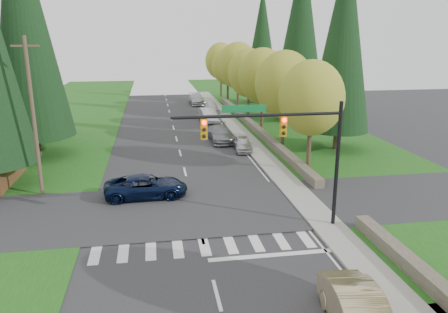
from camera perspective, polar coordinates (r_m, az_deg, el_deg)
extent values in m
plane|color=#28282B|center=(19.12, -1.38, -16.00)|extent=(120.00, 120.00, 0.00)
cube|color=#1A5316|center=(40.46, 13.04, 0.91)|extent=(14.00, 110.00, 0.06)
cube|color=#1A5316|center=(39.01, -25.06, -0.74)|extent=(14.00, 110.00, 0.06)
cube|color=#28282B|center=(26.23, -3.84, -6.89)|extent=(120.00, 8.00, 0.10)
cube|color=gray|center=(40.45, 3.95, 1.33)|extent=(1.80, 80.00, 0.13)
cube|color=gray|center=(40.27, 2.77, 1.28)|extent=(0.20, 80.00, 0.13)
cube|color=#4C4438|center=(19.57, 26.95, -15.88)|extent=(0.70, 14.00, 0.70)
cube|color=#4C4438|center=(48.36, 3.75, 4.04)|extent=(0.70, 40.00, 0.70)
cylinder|color=black|center=(23.63, 14.53, -1.18)|extent=(0.20, 0.20, 6.80)
cylinder|color=black|center=(21.60, 4.50, 5.37)|extent=(8.60, 0.16, 0.16)
cube|color=#0C662D|center=(21.43, 2.65, 6.27)|extent=(2.20, 0.04, 0.35)
cube|color=#BF8C0C|center=(22.06, 7.75, 3.90)|extent=(0.32, 0.24, 1.00)
sphere|color=#FF0C05|center=(21.86, 7.89, 4.72)|extent=(0.22, 0.22, 0.22)
cube|color=#BF8C0C|center=(21.24, -2.65, 3.58)|extent=(0.32, 0.24, 1.00)
sphere|color=#FF0C05|center=(21.03, -2.61, 4.43)|extent=(0.22, 0.22, 0.22)
cylinder|color=#473828|center=(29.49, -23.60, 4.50)|extent=(0.24, 0.24, 10.00)
cube|color=#473828|center=(29.07, -24.56, 13.03)|extent=(1.60, 0.10, 0.12)
cylinder|color=#38281C|center=(33.12, 11.07, 1.98)|extent=(0.32, 0.32, 4.76)
ellipsoid|color=olive|center=(32.52, 11.37, 7.51)|extent=(4.80, 4.80, 5.52)
cylinder|color=#38281C|center=(39.61, 7.73, 4.47)|extent=(0.32, 0.32, 4.93)
ellipsoid|color=olive|center=(39.11, 7.91, 9.28)|extent=(5.20, 5.20, 5.98)
cylinder|color=#38281C|center=(46.18, 4.97, 6.21)|extent=(0.32, 0.32, 5.04)
ellipsoid|color=olive|center=(45.74, 5.07, 10.44)|extent=(5.00, 5.00, 5.75)
cylinder|color=#38281C|center=(52.94, 3.20, 7.32)|extent=(0.32, 0.32, 4.82)
ellipsoid|color=olive|center=(52.57, 3.26, 10.85)|extent=(5.00, 5.00, 5.75)
cylinder|color=#38281C|center=(59.73, 1.84, 8.45)|extent=(0.32, 0.32, 5.15)
ellipsoid|color=olive|center=(59.39, 1.87, 11.79)|extent=(5.40, 5.40, 6.21)
cylinder|color=#38281C|center=(66.55, 0.49, 9.00)|extent=(0.32, 0.32, 4.70)
ellipsoid|color=olive|center=(66.26, 0.49, 11.74)|extent=(4.80, 4.80, 5.52)
cylinder|color=#38281C|center=(73.42, -0.38, 9.73)|extent=(0.32, 0.32, 4.98)
ellipsoid|color=olive|center=(73.15, -0.39, 12.37)|extent=(5.20, 5.20, 5.98)
cylinder|color=#38281C|center=(40.39, -23.14, 1.43)|extent=(0.50, 0.50, 2.00)
cone|color=black|center=(39.39, -24.79, 16.11)|extent=(6.46, 6.46, 19.00)
cylinder|color=#38281C|center=(46.56, -23.87, 3.10)|extent=(0.50, 0.50, 2.00)
cone|color=black|center=(45.68, -25.18, 14.54)|extent=(5.78, 5.78, 17.00)
cylinder|color=#38281C|center=(40.62, 14.43, 2.28)|extent=(0.50, 0.50, 2.00)
cone|color=black|center=(39.61, 15.31, 14.76)|extent=(5.44, 5.44, 16.00)
cylinder|color=#38281C|center=(53.77, 9.49, 5.74)|extent=(0.50, 0.50, 2.00)
cone|color=black|center=(53.01, 9.98, 16.23)|extent=(6.12, 6.12, 18.00)
cylinder|color=#38281C|center=(66.76, 4.82, 7.80)|extent=(0.50, 0.50, 2.00)
cone|color=black|center=(66.16, 4.99, 14.93)|extent=(5.10, 5.10, 15.00)
imported|color=#CFBB8A|center=(16.62, 17.23, -18.96)|extent=(2.01, 4.86, 1.56)
imported|color=black|center=(28.21, -10.13, -3.89)|extent=(5.28, 2.57, 1.45)
imported|color=silver|center=(38.97, 2.48, 1.66)|extent=(1.82, 3.84, 1.27)
imported|color=gray|center=(42.38, -0.44, 2.97)|extent=(2.09, 5.13, 1.49)
imported|color=silver|center=(52.11, -2.08, 5.40)|extent=(2.16, 4.96, 1.59)
imported|color=white|center=(58.16, -1.54, 6.40)|extent=(1.81, 4.21, 1.42)
imported|color=#B4B4B9|center=(65.67, -3.57, 7.46)|extent=(2.27, 5.20, 1.49)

